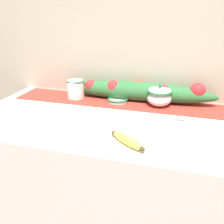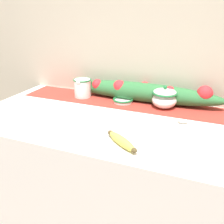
{
  "view_description": "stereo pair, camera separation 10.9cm",
  "coord_description": "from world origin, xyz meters",
  "px_view_note": "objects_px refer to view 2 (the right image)",
  "views": [
    {
      "loc": [
        0.22,
        -1.02,
        1.33
      ],
      "look_at": [
        -0.05,
        -0.04,
        0.92
      ],
      "focal_mm": 40.0,
      "sensor_mm": 36.0,
      "label": 1
    },
    {
      "loc": [
        0.33,
        -0.98,
        1.33
      ],
      "look_at": [
        -0.05,
        -0.04,
        0.92
      ],
      "focal_mm": 40.0,
      "sensor_mm": 36.0,
      "label": 2
    }
  ],
  "objects_px": {
    "cream_pitcher": "(83,87)",
    "spoon": "(181,122)",
    "banana": "(121,141)",
    "small_dish": "(123,100)",
    "sugar_bowl": "(164,98)"
  },
  "relations": [
    {
      "from": "banana",
      "to": "spoon",
      "type": "bearing_deg",
      "value": 57.99
    },
    {
      "from": "sugar_bowl",
      "to": "banana",
      "type": "bearing_deg",
      "value": -99.23
    },
    {
      "from": "sugar_bowl",
      "to": "banana",
      "type": "height_order",
      "value": "sugar_bowl"
    },
    {
      "from": "small_dish",
      "to": "cream_pitcher",
      "type": "bearing_deg",
      "value": 179.23
    },
    {
      "from": "banana",
      "to": "cream_pitcher",
      "type": "bearing_deg",
      "value": 132.02
    },
    {
      "from": "small_dish",
      "to": "spoon",
      "type": "distance_m",
      "value": 0.36
    },
    {
      "from": "banana",
      "to": "spoon",
      "type": "relative_size",
      "value": 0.93
    },
    {
      "from": "cream_pitcher",
      "to": "spoon",
      "type": "height_order",
      "value": "cream_pitcher"
    },
    {
      "from": "sugar_bowl",
      "to": "banana",
      "type": "xyz_separation_m",
      "value": [
        -0.07,
        -0.44,
        -0.04
      ]
    },
    {
      "from": "small_dish",
      "to": "banana",
      "type": "height_order",
      "value": "banana"
    },
    {
      "from": "cream_pitcher",
      "to": "sugar_bowl",
      "type": "distance_m",
      "value": 0.46
    },
    {
      "from": "small_dish",
      "to": "spoon",
      "type": "relative_size",
      "value": 0.65
    },
    {
      "from": "sugar_bowl",
      "to": "small_dish",
      "type": "relative_size",
      "value": 1.14
    },
    {
      "from": "spoon",
      "to": "cream_pitcher",
      "type": "bearing_deg",
      "value": 155.14
    },
    {
      "from": "sugar_bowl",
      "to": "spoon",
      "type": "relative_size",
      "value": 0.74
    }
  ]
}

